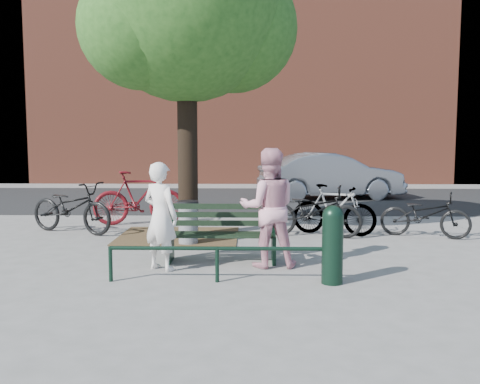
{
  "coord_description": "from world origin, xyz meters",
  "views": [
    {
      "loc": [
        0.47,
        -8.51,
        2.05
      ],
      "look_at": [
        0.28,
        1.0,
        1.04
      ],
      "focal_mm": 40.0,
      "sensor_mm": 36.0,
      "label": 1
    }
  ],
  "objects_px": {
    "park_bench": "(222,232)",
    "person_left": "(161,216)",
    "bollard": "(333,242)",
    "parked_car": "(331,176)",
    "litter_bin": "(188,222)",
    "bicycle_c": "(312,211)",
    "person_right": "(269,208)"
  },
  "relations": [
    {
      "from": "person_left",
      "to": "person_right",
      "type": "distance_m",
      "value": 1.67
    },
    {
      "from": "person_left",
      "to": "parked_car",
      "type": "relative_size",
      "value": 0.36
    },
    {
      "from": "bollard",
      "to": "parked_car",
      "type": "height_order",
      "value": "parked_car"
    },
    {
      "from": "person_left",
      "to": "bollard",
      "type": "distance_m",
      "value": 2.61
    },
    {
      "from": "person_left",
      "to": "litter_bin",
      "type": "xyz_separation_m",
      "value": [
        0.19,
        1.96,
        -0.41
      ]
    },
    {
      "from": "park_bench",
      "to": "person_right",
      "type": "relative_size",
      "value": 0.94
    },
    {
      "from": "park_bench",
      "to": "person_left",
      "type": "distance_m",
      "value": 1.14
    },
    {
      "from": "litter_bin",
      "to": "parked_car",
      "type": "height_order",
      "value": "parked_car"
    },
    {
      "from": "bicycle_c",
      "to": "litter_bin",
      "type": "bearing_deg",
      "value": 119.84
    },
    {
      "from": "park_bench",
      "to": "bollard",
      "type": "xyz_separation_m",
      "value": [
        1.6,
        -1.31,
        0.11
      ]
    },
    {
      "from": "park_bench",
      "to": "parked_car",
      "type": "relative_size",
      "value": 0.38
    },
    {
      "from": "bicycle_c",
      "to": "parked_car",
      "type": "xyz_separation_m",
      "value": [
        1.33,
        6.48,
        0.22
      ]
    },
    {
      "from": "park_bench",
      "to": "bollard",
      "type": "relative_size",
      "value": 1.59
    },
    {
      "from": "person_left",
      "to": "bollard",
      "type": "bearing_deg",
      "value": -164.5
    },
    {
      "from": "person_left",
      "to": "parked_car",
      "type": "height_order",
      "value": "person_left"
    },
    {
      "from": "park_bench",
      "to": "person_left",
      "type": "relative_size",
      "value": 1.05
    },
    {
      "from": "litter_bin",
      "to": "bicycle_c",
      "type": "height_order",
      "value": "bicycle_c"
    },
    {
      "from": "litter_bin",
      "to": "parked_car",
      "type": "xyz_separation_m",
      "value": [
        3.75,
        7.24,
        0.33
      ]
    },
    {
      "from": "person_right",
      "to": "litter_bin",
      "type": "height_order",
      "value": "person_right"
    },
    {
      "from": "person_right",
      "to": "bicycle_c",
      "type": "distance_m",
      "value": 2.69
    },
    {
      "from": "person_left",
      "to": "parked_car",
      "type": "distance_m",
      "value": 10.01
    },
    {
      "from": "litter_bin",
      "to": "person_left",
      "type": "bearing_deg",
      "value": -95.41
    },
    {
      "from": "person_right",
      "to": "bicycle_c",
      "type": "xyz_separation_m",
      "value": [
        0.97,
        2.48,
        -0.4
      ]
    },
    {
      "from": "park_bench",
      "to": "bicycle_c",
      "type": "bearing_deg",
      "value": 51.08
    },
    {
      "from": "bollard",
      "to": "litter_bin",
      "type": "height_order",
      "value": "bollard"
    },
    {
      "from": "park_bench",
      "to": "litter_bin",
      "type": "height_order",
      "value": "park_bench"
    },
    {
      "from": "parked_car",
      "to": "bicycle_c",
      "type": "bearing_deg",
      "value": 157.28
    },
    {
      "from": "person_left",
      "to": "litter_bin",
      "type": "bearing_deg",
      "value": -64.06
    },
    {
      "from": "litter_bin",
      "to": "bicycle_c",
      "type": "xyz_separation_m",
      "value": [
        2.43,
        0.76,
        0.11
      ]
    },
    {
      "from": "person_right",
      "to": "parked_car",
      "type": "distance_m",
      "value": 9.24
    },
    {
      "from": "bollard",
      "to": "parked_car",
      "type": "bearing_deg",
      "value": 81.74
    },
    {
      "from": "person_left",
      "to": "bicycle_c",
      "type": "xyz_separation_m",
      "value": [
        2.61,
        2.72,
        -0.3
      ]
    }
  ]
}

